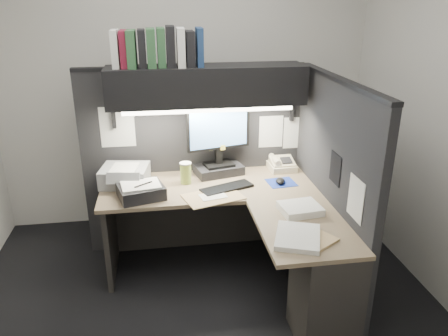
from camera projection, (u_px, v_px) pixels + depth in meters
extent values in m
plane|color=black|center=(205.00, 305.00, 3.26)|extent=(3.50, 3.50, 0.00)
cube|color=silver|center=(185.00, 87.00, 4.14)|extent=(3.50, 0.04, 2.70)
cube|color=silver|center=(251.00, 264.00, 1.38)|extent=(3.50, 0.04, 2.70)
cube|color=black|center=(195.00, 161.00, 3.82)|extent=(1.90, 0.06, 1.60)
cube|color=black|center=(330.00, 189.00, 3.27)|extent=(0.06, 1.50, 1.60)
cube|color=#857554|center=(208.00, 187.00, 3.53)|extent=(1.70, 0.68, 0.03)
cube|color=#857554|center=(303.00, 227.00, 2.90)|extent=(0.60, 0.85, 0.03)
cube|color=#2A2725|center=(204.00, 210.00, 3.93)|extent=(1.61, 0.02, 0.70)
cube|color=#2A2725|center=(111.00, 234.00, 3.54)|extent=(0.04, 0.61, 0.70)
cube|color=#2A2725|center=(325.00, 292.00, 2.84)|extent=(0.38, 0.40, 0.70)
cube|color=black|center=(207.00, 85.00, 3.42)|extent=(1.55, 0.34, 0.30)
cylinder|color=white|center=(209.00, 111.00, 3.35)|extent=(1.32, 0.04, 0.04)
cube|color=black|center=(219.00, 170.00, 3.73)|extent=(0.44, 0.32, 0.08)
cube|color=black|center=(219.00, 156.00, 3.68)|extent=(0.06, 0.05, 0.13)
cube|color=black|center=(219.00, 128.00, 3.59)|extent=(0.54, 0.16, 0.36)
cube|color=#6EA7F1|center=(219.00, 129.00, 3.57)|extent=(0.49, 0.12, 0.31)
cube|color=black|center=(227.00, 188.00, 3.44)|extent=(0.44, 0.28, 0.02)
cube|color=#1B3399|center=(281.00, 183.00, 3.56)|extent=(0.24, 0.22, 0.00)
ellipsoid|color=black|center=(280.00, 181.00, 3.53)|extent=(0.10, 0.13, 0.04)
cube|color=beige|center=(282.00, 165.00, 3.82)|extent=(0.23, 0.24, 0.09)
cylinder|color=#B0BF4C|center=(186.00, 173.00, 3.52)|extent=(0.10, 0.10, 0.17)
cube|color=#9A9C9F|center=(125.00, 176.00, 3.51)|extent=(0.41, 0.37, 0.15)
cube|color=black|center=(141.00, 191.00, 3.28)|extent=(0.39, 0.35, 0.10)
cube|color=tan|center=(213.00, 197.00, 3.30)|extent=(0.49, 0.39, 0.01)
cube|color=white|center=(300.00, 209.00, 3.06)|extent=(0.30, 0.26, 0.05)
cube|color=white|center=(298.00, 237.00, 2.72)|extent=(0.37, 0.41, 0.03)
cube|color=tan|center=(310.00, 237.00, 2.74)|extent=(0.34, 0.36, 0.02)
cube|color=white|center=(115.00, 49.00, 3.23)|extent=(0.05, 0.22, 0.27)
cube|color=maroon|center=(124.00, 49.00, 3.24)|extent=(0.05, 0.22, 0.27)
cube|color=#2A5531|center=(132.00, 49.00, 3.22)|extent=(0.07, 0.22, 0.27)
cube|color=black|center=(142.00, 48.00, 3.25)|extent=(0.06, 0.22, 0.27)
cube|color=#2A5531|center=(151.00, 48.00, 3.25)|extent=(0.07, 0.22, 0.28)
cube|color=#2A5531|center=(161.00, 47.00, 3.27)|extent=(0.06, 0.22, 0.28)
cube|color=black|center=(170.00, 46.00, 3.28)|extent=(0.07, 0.22, 0.30)
cube|color=white|center=(181.00, 47.00, 3.27)|extent=(0.06, 0.22, 0.28)
cube|color=black|center=(190.00, 48.00, 3.30)|extent=(0.06, 0.22, 0.26)
cube|color=navy|center=(199.00, 47.00, 3.30)|extent=(0.05, 0.22, 0.28)
cube|color=white|center=(271.00, 132.00, 3.80)|extent=(0.21, 0.00, 0.28)
cube|color=white|center=(295.00, 133.00, 3.84)|extent=(0.21, 0.00, 0.28)
cube|color=white|center=(117.00, 127.00, 3.58)|extent=(0.28, 0.00, 0.34)
cube|color=black|center=(335.00, 169.00, 3.06)|extent=(0.00, 0.18, 0.22)
cube|color=white|center=(356.00, 199.00, 2.76)|extent=(0.00, 0.21, 0.28)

